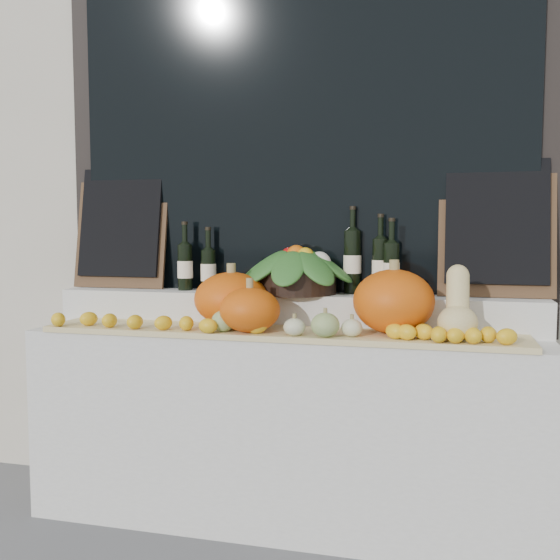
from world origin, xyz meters
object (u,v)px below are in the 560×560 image
object	(u,v)px
pumpkin_right	(394,301)
butternut_squash	(458,309)
wine_bottle_tall	(352,261)
pumpkin_left	(231,299)
produce_bowl	(296,269)

from	to	relation	value
pumpkin_right	butternut_squash	size ratio (longest dim) A/B	1.15
butternut_squash	pumpkin_right	bearing A→B (deg)	160.91
pumpkin_right	wine_bottle_tall	distance (m)	0.39
pumpkin_left	pumpkin_right	bearing A→B (deg)	-2.31
butternut_squash	produce_bowl	xyz separation A→B (m)	(-0.72, 0.30, 0.13)
produce_bowl	wine_bottle_tall	bearing A→B (deg)	15.53
wine_bottle_tall	produce_bowl	bearing A→B (deg)	-164.47
produce_bowl	wine_bottle_tall	xyz separation A→B (m)	(0.25, 0.07, 0.04)
pumpkin_left	produce_bowl	size ratio (longest dim) A/B	0.59
pumpkin_left	pumpkin_right	xyz separation A→B (m)	(0.73, -0.03, 0.01)
pumpkin_right	produce_bowl	world-z (taller)	produce_bowl
produce_bowl	butternut_squash	bearing A→B (deg)	-22.73
butternut_squash	wine_bottle_tall	xyz separation A→B (m)	(-0.47, 0.37, 0.17)
butternut_squash	produce_bowl	distance (m)	0.80
pumpkin_left	butternut_squash	size ratio (longest dim) A/B	1.14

